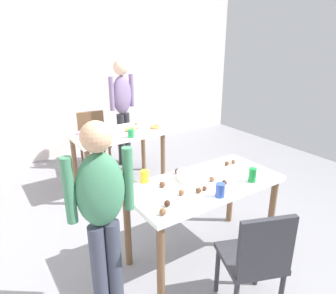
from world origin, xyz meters
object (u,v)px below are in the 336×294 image
at_px(person_girl_near, 102,208).
at_px(soda_can, 252,175).
at_px(dining_table_far, 118,141).
at_px(person_adult_far, 122,104).
at_px(pitcher_far, 110,128).
at_px(dining_table_near, 204,193).
at_px(mixing_bowl, 187,176).
at_px(chair_far_table, 93,138).
at_px(chair_near_table, 256,257).

xyz_separation_m(person_girl_near, soda_can, (1.29, -0.13, -0.05)).
relative_size(dining_table_far, person_adult_far, 0.72).
distance_m(person_adult_far, soda_can, 2.57).
bearing_deg(pitcher_far, dining_table_near, -84.48).
xyz_separation_m(dining_table_far, mixing_bowl, (-0.09, -1.58, 0.15)).
bearing_deg(dining_table_far, pitcher_far, -146.07).
height_order(chair_far_table, person_girl_near, person_girl_near).
bearing_deg(person_girl_near, dining_table_near, 5.19).
distance_m(dining_table_far, chair_near_table, 2.39).
relative_size(person_adult_far, pitcher_far, 7.72).
xyz_separation_m(chair_far_table, soda_can, (0.43, -2.59, 0.31)).
bearing_deg(dining_table_near, person_girl_near, -174.81).
height_order(chair_far_table, soda_can, soda_can).
height_order(chair_near_table, chair_far_table, same).
height_order(chair_far_table, person_adult_far, person_adult_far).
bearing_deg(chair_far_table, person_girl_near, -109.21).
bearing_deg(chair_near_table, pitcher_far, 91.08).
xyz_separation_m(chair_near_table, chair_far_table, (0.02, 3.07, 0.00)).
bearing_deg(chair_far_table, dining_table_far, -82.87).
height_order(chair_near_table, person_girl_near, person_girl_near).
bearing_deg(dining_table_far, dining_table_near, -89.74).
xyz_separation_m(dining_table_far, chair_near_table, (-0.10, -2.39, -0.14)).
distance_m(chair_near_table, person_adult_far, 3.12).
xyz_separation_m(chair_far_table, pitcher_far, (-0.06, -0.78, 0.36)).
bearing_deg(dining_table_near, chair_far_table, 92.24).
relative_size(dining_table_near, person_girl_near, 0.92).
bearing_deg(mixing_bowl, dining_table_near, -49.02).
distance_m(chair_far_table, person_adult_far, 0.66).
bearing_deg(chair_far_table, dining_table_near, -87.76).
distance_m(chair_near_table, person_girl_near, 1.10).
bearing_deg(soda_can, mixing_bowl, 142.82).
bearing_deg(person_adult_far, person_girl_near, -118.81).
height_order(dining_table_far, soda_can, soda_can).
bearing_deg(person_girl_near, mixing_bowl, 13.23).
relative_size(person_adult_far, soda_can, 12.99).
bearing_deg(mixing_bowl, dining_table_far, 86.69).
height_order(chair_far_table, mixing_bowl, chair_far_table).
bearing_deg(chair_near_table, person_adult_far, 80.71).
xyz_separation_m(chair_near_table, soda_can, (0.45, 0.48, 0.31)).
height_order(chair_near_table, mixing_bowl, chair_near_table).
bearing_deg(dining_table_near, soda_can, -32.81).
xyz_separation_m(chair_near_table, person_girl_near, (-0.84, 0.61, 0.37)).
height_order(dining_table_far, pitcher_far, pitcher_far).
height_order(dining_table_near, soda_can, soda_can).
height_order(chair_near_table, person_adult_far, person_adult_far).
bearing_deg(soda_can, dining_table_near, 147.19).
bearing_deg(person_adult_far, soda_can, -91.00).
xyz_separation_m(chair_far_table, person_girl_near, (-0.86, -2.46, 0.37)).
bearing_deg(person_girl_near, chair_near_table, -35.98).
xyz_separation_m(dining_table_near, person_girl_near, (-0.95, -0.09, 0.22)).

